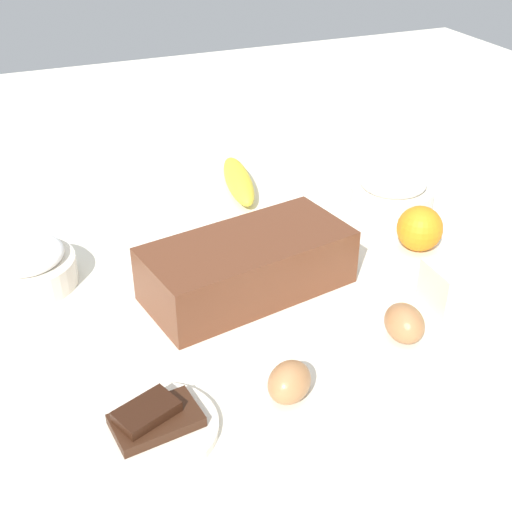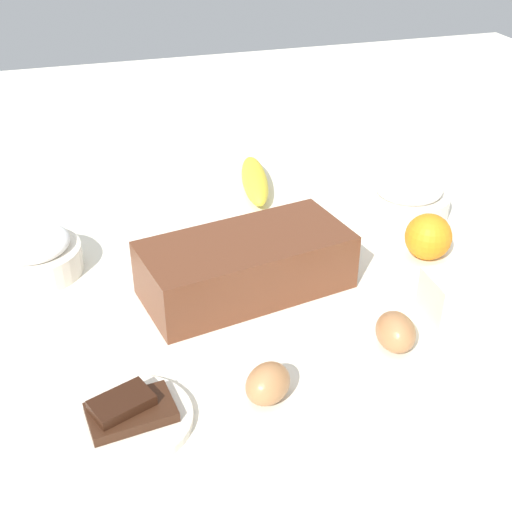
% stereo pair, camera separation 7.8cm
% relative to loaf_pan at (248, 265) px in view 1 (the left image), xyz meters
% --- Properties ---
extents(ground_plane, '(2.40, 2.40, 0.02)m').
position_rel_loaf_pan_xyz_m(ground_plane, '(-0.02, -0.02, -0.05)').
color(ground_plane, silver).
extents(loaf_pan, '(0.30, 0.18, 0.08)m').
position_rel_loaf_pan_xyz_m(loaf_pan, '(0.00, 0.00, 0.00)').
color(loaf_pan, brown).
rests_on(loaf_pan, ground_plane).
extents(flour_bowl, '(0.14, 0.14, 0.07)m').
position_rel_loaf_pan_xyz_m(flour_bowl, '(-0.32, -0.14, -0.01)').
color(flour_bowl, silver).
rests_on(flour_bowl, ground_plane).
extents(sugar_bowl, '(0.13, 0.13, 0.07)m').
position_rel_loaf_pan_xyz_m(sugar_bowl, '(0.28, -0.13, -0.01)').
color(sugar_bowl, silver).
rests_on(sugar_bowl, ground_plane).
extents(banana, '(0.08, 0.19, 0.04)m').
position_rel_loaf_pan_xyz_m(banana, '(-0.10, -0.30, -0.02)').
color(banana, yellow).
rests_on(banana, ground_plane).
extents(orange_fruit, '(0.07, 0.07, 0.07)m').
position_rel_loaf_pan_xyz_m(orange_fruit, '(-0.28, -0.01, -0.01)').
color(orange_fruit, orange).
rests_on(orange_fruit, ground_plane).
extents(butter_block, '(0.09, 0.06, 0.06)m').
position_rel_loaf_pan_xyz_m(butter_block, '(-0.25, 0.13, -0.01)').
color(butter_block, '#F4EDB2').
rests_on(butter_block, ground_plane).
extents(egg_near_butter, '(0.07, 0.07, 0.05)m').
position_rel_loaf_pan_xyz_m(egg_near_butter, '(0.04, 0.21, -0.02)').
color(egg_near_butter, '#A97144').
rests_on(egg_near_butter, ground_plane).
extents(egg_beside_bowl, '(0.05, 0.06, 0.05)m').
position_rel_loaf_pan_xyz_m(egg_beside_bowl, '(-0.14, 0.17, -0.02)').
color(egg_beside_bowl, '#A36D42').
rests_on(egg_beside_bowl, ground_plane).
extents(chocolate_plate, '(0.13, 0.13, 0.03)m').
position_rel_loaf_pan_xyz_m(chocolate_plate, '(0.19, 0.21, -0.03)').
color(chocolate_plate, silver).
rests_on(chocolate_plate, ground_plane).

